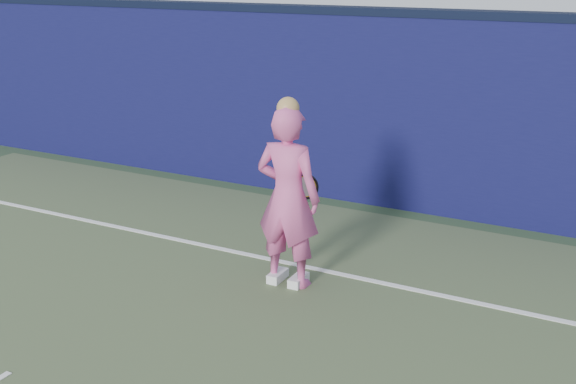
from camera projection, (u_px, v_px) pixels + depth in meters
The scene contains 4 objects.
backstop_wall at pixel (312, 105), 10.04m from camera, with size 24.00×0.40×2.50m, color #0D0E3C.
wall_cap at pixel (313, 9), 9.64m from camera, with size 24.00×0.42×0.10m, color black.
player at pixel (288, 197), 7.15m from camera, with size 0.68×0.46×1.93m.
racket at pixel (304, 187), 7.51m from camera, with size 0.51×0.14×0.28m.
Camera 1 is at (4.36, -2.43, 3.15)m, focal length 45.00 mm.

